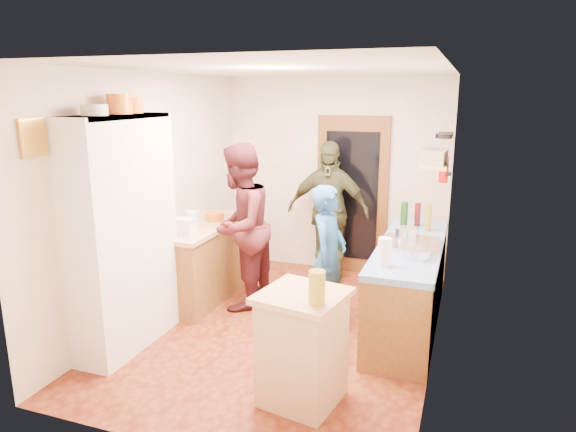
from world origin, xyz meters
The scene contains 44 objects.
floor centered at (0.00, 0.00, -0.01)m, with size 3.00×4.00×0.02m, color brown.
ceiling centered at (0.00, 0.00, 2.61)m, with size 3.00×4.00×0.02m, color silver.
wall_back centered at (0.00, 2.01, 1.30)m, with size 3.00×0.02×2.60m, color silver.
wall_front centered at (0.00, -2.01, 1.30)m, with size 3.00×0.02×2.60m, color silver.
wall_left centered at (-1.51, 0.00, 1.30)m, with size 0.02×4.00×2.60m, color silver.
wall_right centered at (1.51, 0.00, 1.30)m, with size 0.02×4.00×2.60m, color silver.
door_frame centered at (0.25, 1.97, 1.05)m, with size 0.95×0.06×2.10m, color brown.
door_glass centered at (0.25, 1.94, 1.05)m, with size 0.70×0.02×1.70m, color black.
hutch_body centered at (-1.30, -0.80, 1.10)m, with size 0.40×1.20×2.20m, color white.
hutch_top_shelf centered at (-1.30, -0.80, 2.18)m, with size 0.40×1.14×0.04m, color white.
plate_stack centered at (-1.30, -1.05, 2.25)m, with size 0.22×0.22×0.09m, color white.
orange_pot_a centered at (-1.30, -0.71, 2.29)m, with size 0.22×0.22×0.18m, color orange.
orange_pot_b centered at (-1.30, -0.50, 2.27)m, with size 0.17×0.17×0.15m, color orange.
left_counter_base centered at (-1.20, 0.45, 0.42)m, with size 0.60×1.40×0.85m, color brown.
left_counter_top centered at (-1.20, 0.45, 0.88)m, with size 0.64×1.44×0.05m, color tan.
toaster centered at (-1.15, 0.04, 0.99)m, with size 0.23×0.15×0.17m, color white.
kettle centered at (-1.25, 0.38, 0.98)m, with size 0.15×0.15×0.17m, color white.
orange_bowl centered at (-1.12, 0.68, 0.95)m, with size 0.22×0.22×0.10m, color orange.
chopping_board centered at (-1.18, 1.03, 0.91)m, with size 0.30×0.22×0.03m, color tan.
right_counter_base centered at (1.20, 0.50, 0.42)m, with size 0.60×2.20×0.84m, color brown.
right_counter_top centered at (1.20, 0.50, 0.87)m, with size 0.62×2.22×0.06m, color #0344C2.
hob centered at (1.20, 0.42, 0.92)m, with size 0.55×0.58×0.04m, color silver.
pot_on_hob centered at (1.15, 0.42, 1.01)m, with size 0.21×0.21×0.14m, color silver.
bottle_a centered at (1.05, 1.06, 1.05)m, with size 0.08×0.08×0.31m, color #143F14.
bottle_b centered at (1.18, 1.23, 1.03)m, with size 0.07×0.07×0.27m, color #591419.
bottle_c centered at (1.31, 1.04, 1.05)m, with size 0.08×0.08×0.30m, color olive.
paper_towel centered at (1.05, -0.29, 1.03)m, with size 0.12×0.12×0.25m, color white.
mixing_bowl centered at (1.30, 0.01, 0.95)m, with size 0.25×0.25×0.09m, color silver.
island_base centered at (0.58, -1.15, 0.43)m, with size 0.55×0.55×0.86m, color tan.
island_top centered at (0.58, -1.15, 0.89)m, with size 0.62×0.62×0.05m, color tan.
cutting_board centered at (0.54, -1.10, 0.90)m, with size 0.35×0.28×0.02m, color white.
oil_jar centered at (0.73, -1.30, 1.03)m, with size 0.12×0.12×0.24m, color #AD9E2D.
pan_rail centered at (1.46, 1.52, 2.05)m, with size 0.02×0.02×0.65m, color silver.
pan_hang_a centered at (1.40, 1.35, 1.92)m, with size 0.18×0.18×0.05m, color black.
pan_hang_b centered at (1.40, 1.55, 1.90)m, with size 0.16×0.16×0.05m, color black.
pan_hang_c centered at (1.40, 1.75, 1.91)m, with size 0.17×0.17×0.05m, color black.
wall_shelf centered at (1.37, 0.45, 1.70)m, with size 0.26×0.42×0.03m, color tan.
radio centered at (1.37, 0.45, 1.79)m, with size 0.22×0.30×0.15m, color silver.
ext_bracket centered at (1.47, 1.70, 1.45)m, with size 0.06×0.10×0.04m, color black.
fire_extinguisher centered at (1.41, 1.70, 1.50)m, with size 0.11×0.11×0.32m, color red.
picture_frame centered at (-1.48, -1.55, 2.05)m, with size 0.03×0.25×0.30m, color gold.
person_hob centered at (0.43, 0.22, 0.75)m, with size 0.54×0.36×1.49m, color #20518E.
person_left centered at (-0.63, 0.45, 0.93)m, with size 0.90×0.70×1.86m, color #4C1A20.
person_back centered at (0.04, 1.59, 0.90)m, with size 1.06×0.44×1.81m, color #3D4128.
Camera 1 is at (1.69, -4.62, 2.39)m, focal length 32.00 mm.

